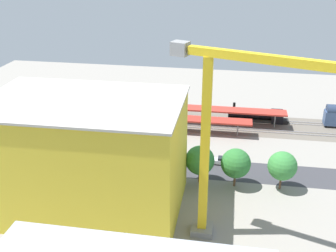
% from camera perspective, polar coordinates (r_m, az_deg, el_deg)
% --- Properties ---
extents(ground_plane, '(148.79, 148.79, 0.00)m').
position_cam_1_polar(ground_plane, '(98.23, -2.57, -3.65)').
color(ground_plane, gray).
rests_on(ground_plane, ground).
extents(rail_bed, '(93.16, 15.96, 0.01)m').
position_cam_1_polar(rail_bed, '(116.34, -0.44, 0.82)').
color(rail_bed, '#665E54').
rests_on(rail_bed, ground).
extents(street_asphalt, '(93.10, 10.09, 0.01)m').
position_cam_1_polar(street_asphalt, '(93.44, -3.30, -5.17)').
color(street_asphalt, '#38383D').
rests_on(street_asphalt, ground).
extents(track_rails, '(92.99, 9.53, 0.12)m').
position_cam_1_polar(track_rails, '(116.27, -0.44, 0.90)').
color(track_rails, '#9E9EA8').
rests_on(track_rails, ground).
extents(platform_canopy_near, '(69.84, 4.91, 4.08)m').
position_cam_1_polar(platform_canopy_near, '(110.61, -6.94, 1.56)').
color(platform_canopy_near, '#A82D23').
rests_on(platform_canopy_near, ground).
extents(platform_canopy_far, '(58.38, 4.88, 4.49)m').
position_cam_1_polar(platform_canopy_far, '(113.72, 1.16, 2.57)').
color(platform_canopy_far, '#B73328').
rests_on(platform_canopy_far, ground).
extents(locomotive, '(16.33, 2.94, 5.07)m').
position_cam_1_polar(locomotive, '(117.38, 12.17, 1.43)').
color(locomotive, black).
rests_on(locomotive, ground).
extents(parked_car_0, '(4.47, 1.97, 1.69)m').
position_cam_1_polar(parked_car_0, '(93.64, 7.57, -4.76)').
color(parked_car_0, black).
rests_on(parked_car_0, ground).
extents(parked_car_1, '(4.65, 1.88, 1.69)m').
position_cam_1_polar(parked_car_1, '(94.06, 3.33, -4.45)').
color(parked_car_1, black).
rests_on(parked_car_1, ground).
extents(parked_car_2, '(4.81, 1.94, 1.62)m').
position_cam_1_polar(parked_car_2, '(95.43, -0.64, -4.00)').
color(parked_car_2, black).
rests_on(parked_car_2, ground).
extents(parked_car_3, '(4.18, 1.92, 1.78)m').
position_cam_1_polar(parked_car_3, '(96.42, -4.78, -3.74)').
color(parked_car_3, black).
rests_on(parked_car_3, ground).
extents(parked_car_4, '(4.19, 1.87, 1.83)m').
position_cam_1_polar(parked_car_4, '(98.48, -8.98, -3.34)').
color(parked_car_4, black).
rests_on(parked_car_4, ground).
extents(parked_car_5, '(4.25, 1.94, 1.82)m').
position_cam_1_polar(parked_car_5, '(101.34, -12.44, -2.82)').
color(parked_car_5, black).
rests_on(parked_car_5, ground).
extents(parked_car_6, '(4.37, 1.85, 1.77)m').
position_cam_1_polar(parked_car_6, '(103.25, -16.03, -2.72)').
color(parked_car_6, black).
rests_on(parked_car_6, ground).
extents(construction_building, '(33.69, 22.06, 20.28)m').
position_cam_1_polar(construction_building, '(75.97, -11.03, -4.05)').
color(construction_building, yellow).
rests_on(construction_building, ground).
extents(construction_roof_slab, '(34.29, 22.67, 0.40)m').
position_cam_1_polar(construction_roof_slab, '(71.89, -11.66, 3.29)').
color(construction_roof_slab, '#B7B2A8').
rests_on(construction_roof_slab, construction_building).
extents(tower_crane, '(27.69, 10.75, 31.84)m').
position_cam_1_polar(tower_crane, '(62.49, 7.44, -0.65)').
color(tower_crane, gray).
rests_on(tower_crane, ground).
extents(box_truck_0, '(10.28, 3.34, 3.18)m').
position_cam_1_polar(box_truck_0, '(96.18, -12.59, -3.81)').
color(box_truck_0, black).
rests_on(box_truck_0, ground).
extents(box_truck_1, '(8.98, 2.40, 3.13)m').
position_cam_1_polar(box_truck_1, '(97.43, -14.43, -3.64)').
color(box_truck_1, black).
rests_on(box_truck_1, ground).
extents(box_truck_2, '(8.57, 2.93, 3.19)m').
position_cam_1_polar(box_truck_2, '(92.27, -2.92, -4.45)').
color(box_truck_2, black).
rests_on(box_truck_2, ground).
extents(street_tree_0, '(5.92, 5.92, 8.07)m').
position_cam_1_polar(street_tree_0, '(83.88, 9.20, -5.04)').
color(street_tree_0, brown).
rests_on(street_tree_0, ground).
extents(street_tree_1, '(5.71, 5.71, 8.01)m').
position_cam_1_polar(street_tree_1, '(84.76, 15.28, -5.26)').
color(street_tree_1, brown).
rests_on(street_tree_1, ground).
extents(street_tree_2, '(5.90, 5.90, 7.96)m').
position_cam_1_polar(street_tree_2, '(84.42, 4.35, -4.66)').
color(street_tree_2, brown).
rests_on(street_tree_2, ground).
extents(street_tree_3, '(4.01, 4.01, 7.18)m').
position_cam_1_polar(street_tree_3, '(98.28, -21.89, -2.09)').
color(street_tree_3, brown).
rests_on(street_tree_3, ground).
extents(traffic_light, '(0.50, 0.36, 6.64)m').
position_cam_1_polar(traffic_light, '(100.99, -13.52, -0.78)').
color(traffic_light, '#333333').
rests_on(traffic_light, ground).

